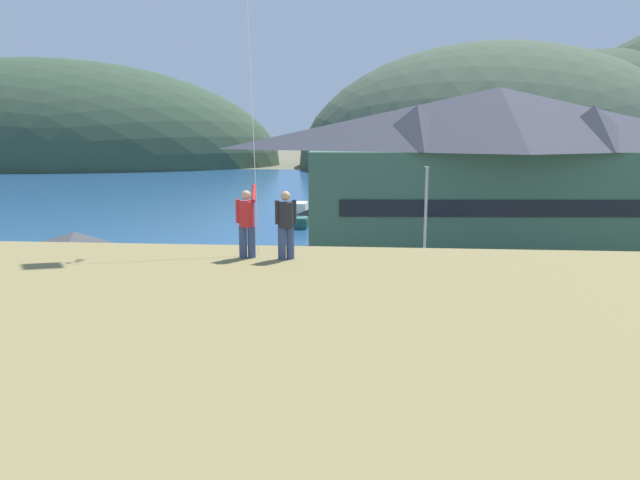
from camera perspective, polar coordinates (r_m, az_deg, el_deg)
The scene contains 19 objects.
ground_plane at distance 25.27m, azimuth -1.53°, elevation -11.81°, with size 600.00×600.00×0.00m, color #66604C.
parking_lot_pad at distance 29.90m, azimuth -0.50°, elevation -8.01°, with size 40.00×20.00×0.10m, color gray.
bay_water at distance 83.76m, azimuth 2.83°, elevation 4.35°, with size 360.00×84.00×0.03m, color navy.
far_hill_west_ridge at distance 159.55m, azimuth -25.04°, elevation 6.53°, with size 115.98×57.02×48.44m, color #334733.
far_hill_east_peak at distance 138.89m, azimuth 15.91°, elevation 6.62°, with size 84.87×74.23×52.76m, color #42513D.
far_hill_center_saddle at distance 155.48m, azimuth 25.44°, elevation 6.40°, with size 94.83×63.35×51.47m, color #3D4C38.
harbor_lodge at distance 45.09m, azimuth 16.20°, elevation 6.35°, with size 28.58×12.27×12.17m.
storage_shed_near_lot at distance 31.29m, azimuth -21.83°, elevation -3.36°, with size 7.76×5.79×4.73m.
storage_shed_waterside at distance 44.07m, azimuth 2.24°, elevation 1.37°, with size 5.59×5.12×4.63m.
wharf_dock at distance 57.26m, azimuth 1.33°, elevation 1.56°, with size 3.20×13.03×0.70m.
moored_boat_wharfside at distance 59.12m, azimuth -1.96°, elevation 2.22°, with size 2.53×7.27×2.16m.
parked_car_lone_by_shed at distance 26.42m, azimuth -14.50°, elevation -8.66°, with size 4.36×2.38×1.82m.
parked_car_mid_row_near at distance 34.06m, azimuth 24.52°, elevation -4.85°, with size 4.33×2.31×1.82m.
parked_car_mid_row_center at distance 26.09m, azimuth 25.13°, elevation -9.65°, with size 4.32×2.31×1.82m.
parked_car_front_row_red at distance 24.49m, azimuth 0.21°, elevation -9.89°, with size 4.28×2.22×1.82m.
parked_car_front_row_end at distance 30.98m, azimuth -8.22°, elevation -5.47°, with size 4.27×2.19×1.82m.
parking_light_pole at distance 34.30m, azimuth 9.86°, elevation 1.60°, with size 0.24×0.78×7.27m.
person_kite_flyer at distance 15.57m, azimuth -6.90°, elevation 1.78°, with size 0.52×0.69×1.86m.
person_companion at distance 15.33m, azimuth -3.23°, elevation 1.63°, with size 0.52×0.40×1.74m.
Camera 1 is at (2.51, -23.15, 9.84)m, focal length 34.05 mm.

